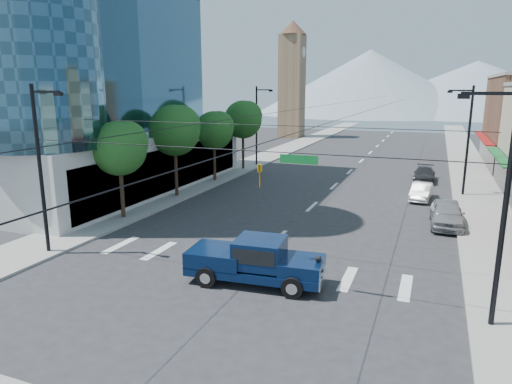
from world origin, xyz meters
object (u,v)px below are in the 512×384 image
Objects in this scene: pickup_truck at (255,260)px; pedestrian at (319,274)px; parked_car_near at (447,213)px; parked_car_far at (424,174)px; parked_car_mid at (421,192)px.

pedestrian is at bearing -2.41° from pickup_truck.
parked_car_near is at bearing 51.84° from pickup_truck.
parked_car_far is (-1.80, 15.04, -0.17)m from parked_car_near.
parked_car_mid is at bearing -7.35° from pedestrian.
parked_car_far is at bearing -4.42° from pedestrian.
pedestrian is 13.76m from parked_car_near.
parked_car_near is at bearing -83.01° from parked_car_far.
parked_car_far is (3.57, 27.71, -0.16)m from pedestrian.
parked_car_far is (6.54, 27.85, -0.43)m from pickup_truck.
pickup_truck reaches higher than pedestrian.
pedestrian is 20.02m from parked_car_mid.
pedestrian is (2.98, 0.14, -0.27)m from pickup_truck.
parked_car_near is at bearing -20.04° from pedestrian.
parked_car_mid is (6.54, 19.84, -0.44)m from pickup_truck.
parked_car_near is 7.26m from parked_car_mid.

